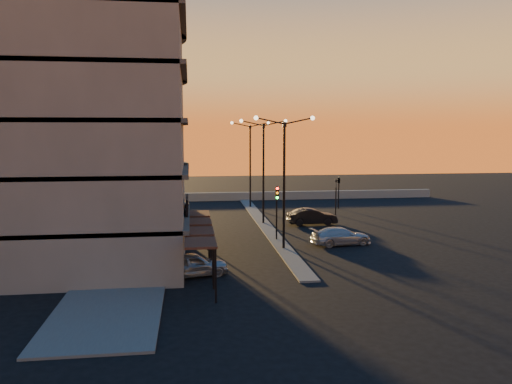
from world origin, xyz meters
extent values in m
plane|color=black|center=(0.00, 0.00, 0.00)|extent=(120.00, 120.00, 0.00)
cube|color=#535350|center=(-10.50, 4.00, 0.06)|extent=(5.00, 40.00, 0.12)
cube|color=#535350|center=(0.00, 10.00, 0.06)|extent=(1.20, 36.00, 0.12)
cube|color=slate|center=(2.00, 26.00, 0.50)|extent=(44.00, 0.50, 1.00)
cylinder|color=#66625A|center=(-14.00, 2.00, 12.50)|extent=(14.00, 14.00, 25.00)
cube|color=#66625A|center=(-14.00, -3.00, 12.50)|extent=(14.00, 10.00, 25.00)
cylinder|color=black|center=(-14.00, 2.00, 1.60)|extent=(14.16, 14.16, 2.40)
cube|color=black|center=(-6.80, -2.00, 3.60)|extent=(0.15, 3.20, 1.20)
cylinder|color=black|center=(0.00, 0.00, 4.50)|extent=(0.18, 0.18, 9.00)
cube|color=black|center=(0.00, 0.00, 8.90)|extent=(0.25, 0.25, 0.35)
sphere|color=#FFE5B2|center=(-2.00, 0.00, 9.35)|extent=(0.32, 0.32, 0.32)
sphere|color=#FFE5B2|center=(2.00, 0.00, 9.35)|extent=(0.32, 0.32, 0.32)
cylinder|color=black|center=(0.00, 10.00, 4.50)|extent=(0.18, 0.18, 9.00)
cube|color=black|center=(0.00, 10.00, 8.90)|extent=(0.25, 0.25, 0.35)
sphere|color=#FFE5B2|center=(-2.00, 10.00, 9.35)|extent=(0.32, 0.32, 0.32)
sphere|color=#FFE5B2|center=(2.00, 10.00, 9.35)|extent=(0.32, 0.32, 0.32)
cylinder|color=black|center=(0.00, 20.00, 4.50)|extent=(0.18, 0.18, 9.00)
cube|color=black|center=(0.00, 20.00, 8.90)|extent=(0.25, 0.25, 0.35)
sphere|color=#FFE5B2|center=(-2.00, 20.00, 9.35)|extent=(0.32, 0.32, 0.32)
sphere|color=#FFE5B2|center=(2.00, 20.00, 9.35)|extent=(0.32, 0.32, 0.32)
cylinder|color=black|center=(0.00, 3.00, 1.60)|extent=(0.12, 0.12, 3.20)
cube|color=black|center=(0.00, 2.82, 3.75)|extent=(0.28, 0.16, 1.00)
sphere|color=#FF0C05|center=(0.00, 2.72, 4.10)|extent=(0.20, 0.20, 0.20)
sphere|color=orange|center=(0.00, 2.72, 3.75)|extent=(0.20, 0.20, 0.20)
sphere|color=#0CFF26|center=(0.00, 2.72, 3.40)|extent=(0.20, 0.20, 0.20)
cylinder|color=black|center=(8.00, 14.00, 1.40)|extent=(0.12, 0.12, 2.80)
imported|color=black|center=(8.00, 14.00, 3.20)|extent=(0.13, 0.16, 0.80)
cylinder|color=black|center=(9.50, 18.00, 1.40)|extent=(0.12, 0.12, 2.80)
imported|color=black|center=(9.50, 18.00, 3.20)|extent=(0.42, 1.99, 0.80)
imported|color=#A3A7AB|center=(-6.50, -5.83, 0.70)|extent=(4.39, 2.53, 1.40)
imported|color=black|center=(4.32, 9.11, 0.74)|extent=(4.56, 1.79, 1.48)
imported|color=#ACB0B4|center=(4.54, 0.97, 0.66)|extent=(4.73, 2.44, 1.31)
camera|label=1|loc=(-6.55, -34.44, 8.42)|focal=35.00mm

